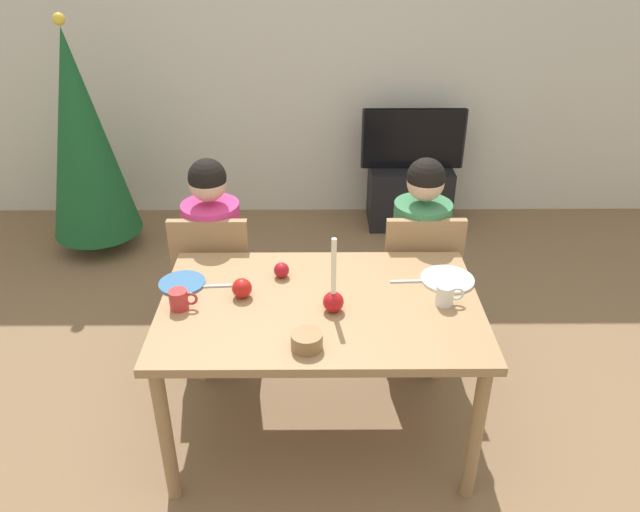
{
  "coord_description": "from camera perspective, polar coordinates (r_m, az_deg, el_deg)",
  "views": [
    {
      "loc": [
        -0.02,
        -2.26,
        2.26
      ],
      "look_at": [
        0.0,
        0.2,
        0.87
      ],
      "focal_mm": 34.9,
      "sensor_mm": 36.0,
      "label": 1
    }
  ],
  "objects": [
    {
      "name": "chair_left",
      "position": [
        3.4,
        -9.56,
        -1.92
      ],
      "size": [
        0.4,
        0.4,
        0.9
      ],
      "color": "#99754C",
      "rests_on": "ground"
    },
    {
      "name": "apple_by_left_plate",
      "position": [
        2.75,
        -7.17,
        -2.94
      ],
      "size": [
        0.09,
        0.09,
        0.09
      ],
      "primitive_type": "sphere",
      "color": "red",
      "rests_on": "dining_table"
    },
    {
      "name": "dining_table",
      "position": [
        2.76,
        0.03,
        -5.72
      ],
      "size": [
        1.4,
        0.9,
        0.75
      ],
      "color": "#99754C",
      "rests_on": "ground"
    },
    {
      "name": "christmas_tree",
      "position": [
        4.68,
        -21.01,
        10.21
      ],
      "size": [
        0.63,
        0.63,
        1.68
      ],
      "color": "brown",
      "rests_on": "ground"
    },
    {
      "name": "mug_left",
      "position": [
        2.72,
        -12.76,
        -3.92
      ],
      "size": [
        0.12,
        0.08,
        0.09
      ],
      "color": "#B72D2D",
      "rests_on": "dining_table"
    },
    {
      "name": "fork_left",
      "position": [
        2.86,
        -9.16,
        -2.71
      ],
      "size": [
        0.18,
        0.03,
        0.01
      ],
      "primitive_type": "cube",
      "rotation": [
        0.0,
        0.0,
        0.07
      ],
      "color": "silver",
      "rests_on": "dining_table"
    },
    {
      "name": "bowl_walnuts",
      "position": [
        2.44,
        -1.22,
        -7.77
      ],
      "size": [
        0.13,
        0.13,
        0.07
      ],
      "primitive_type": "cylinder",
      "color": "olive",
      "rests_on": "dining_table"
    },
    {
      "name": "back_wall",
      "position": [
        4.95,
        -0.2,
        18.28
      ],
      "size": [
        6.4,
        0.1,
        2.6
      ],
      "primitive_type": "cube",
      "color": "beige",
      "rests_on": "ground"
    },
    {
      "name": "apple_near_candle",
      "position": [
        2.88,
        -3.55,
        -1.3
      ],
      "size": [
        0.07,
        0.07,
        0.07
      ],
      "primitive_type": "sphere",
      "color": "#AD1420",
      "rests_on": "dining_table"
    },
    {
      "name": "tv",
      "position": [
        4.87,
        8.55,
        10.58
      ],
      "size": [
        0.79,
        0.05,
        0.46
      ],
      "color": "black",
      "rests_on": "tv_stand"
    },
    {
      "name": "chair_right",
      "position": [
        3.4,
        9.0,
        -1.86
      ],
      "size": [
        0.4,
        0.4,
        0.9
      ],
      "color": "#99754C",
      "rests_on": "ground"
    },
    {
      "name": "ground_plane",
      "position": [
        3.19,
        0.03,
        -15.55
      ],
      "size": [
        7.68,
        7.68,
        0.0
      ],
      "primitive_type": "plane",
      "color": "brown"
    },
    {
      "name": "mug_right",
      "position": [
        2.73,
        11.46,
        -3.5
      ],
      "size": [
        0.12,
        0.08,
        0.09
      ],
      "color": "silver",
      "rests_on": "dining_table"
    },
    {
      "name": "tv_stand",
      "position": [
        5.04,
        8.16,
        5.52
      ],
      "size": [
        0.64,
        0.4,
        0.48
      ],
      "primitive_type": "cube",
      "color": "black",
      "rests_on": "ground"
    },
    {
      "name": "plate_left",
      "position": [
        2.91,
        -12.54,
        -2.44
      ],
      "size": [
        0.21,
        0.21,
        0.01
      ],
      "primitive_type": "cylinder",
      "color": "teal",
      "rests_on": "dining_table"
    },
    {
      "name": "candle_centerpiece",
      "position": [
        2.62,
        1.24,
        -3.76
      ],
      "size": [
        0.09,
        0.09,
        0.35
      ],
      "color": "red",
      "rests_on": "dining_table"
    },
    {
      "name": "person_right_child",
      "position": [
        3.4,
        9.0,
        -0.74
      ],
      "size": [
        0.3,
        0.3,
        1.17
      ],
      "color": "#33384C",
      "rests_on": "ground"
    },
    {
      "name": "person_left_child",
      "position": [
        3.4,
        -9.56,
        -0.8
      ],
      "size": [
        0.3,
        0.3,
        1.17
      ],
      "color": "#33384C",
      "rests_on": "ground"
    },
    {
      "name": "fork_right",
      "position": [
        2.89,
        8.2,
        -2.3
      ],
      "size": [
        0.18,
        0.02,
        0.01
      ],
      "primitive_type": "cube",
      "rotation": [
        0.0,
        0.0,
        0.04
      ],
      "color": "silver",
      "rests_on": "dining_table"
    },
    {
      "name": "plate_right",
      "position": [
        2.93,
        11.61,
        -2.1
      ],
      "size": [
        0.25,
        0.25,
        0.01
      ],
      "primitive_type": "cylinder",
      "color": "white",
      "rests_on": "dining_table"
    }
  ]
}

